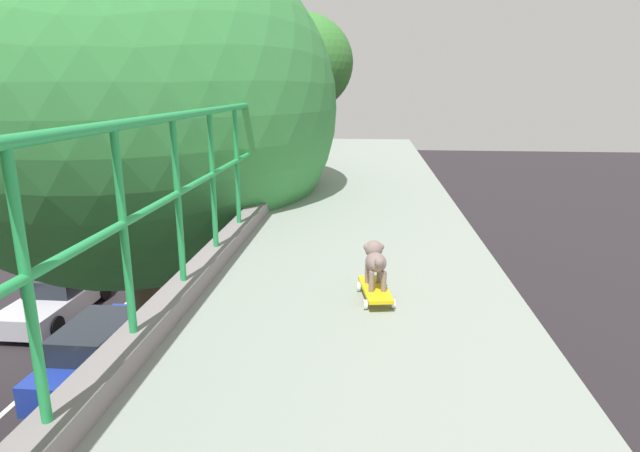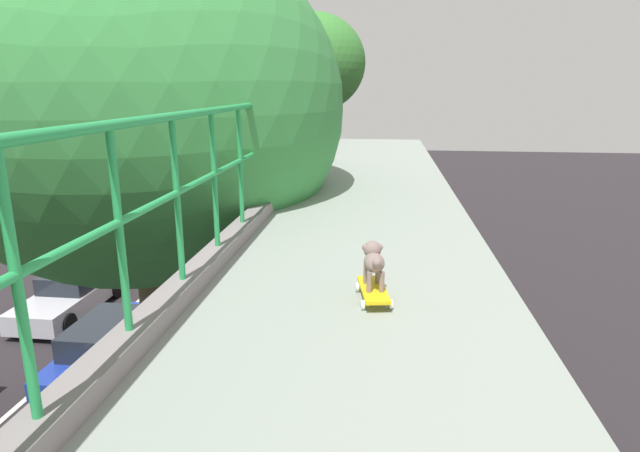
# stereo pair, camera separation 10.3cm
# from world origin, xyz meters

# --- Properties ---
(car_blue_fifth) EXTENTS (1.83, 4.46, 1.54)m
(car_blue_fifth) POSITION_xyz_m (-5.41, 10.30, 0.74)
(car_blue_fifth) COLOR #1A3198
(car_blue_fifth) RESTS_ON ground
(car_silver_sixth) EXTENTS (1.76, 4.28, 1.33)m
(car_silver_sixth) POSITION_xyz_m (-8.64, 13.73, 0.62)
(car_silver_sixth) COLOR #B5B5BE
(car_silver_sixth) RESTS_ON ground
(car_red_taxi_seventh) EXTENTS (1.77, 4.30, 1.68)m
(car_red_taxi_seventh) POSITION_xyz_m (-5.39, 17.04, 0.72)
(car_red_taxi_seventh) COLOR red
(car_red_taxi_seventh) RESTS_ON ground
(city_bus) EXTENTS (2.63, 11.19, 3.03)m
(city_bus) POSITION_xyz_m (-8.83, 25.78, 1.73)
(city_bus) COLOR white
(city_bus) RESTS_ON ground
(roadside_tree_mid) EXTENTS (5.92, 5.92, 9.28)m
(roadside_tree_mid) POSITION_xyz_m (-2.40, 6.47, 6.71)
(roadside_tree_mid) COLOR #49402E
(roadside_tree_mid) RESTS_ON ground
(roadside_tree_far) EXTENTS (3.77, 3.77, 9.19)m
(roadside_tree_far) POSITION_xyz_m (-2.34, 16.32, 7.57)
(roadside_tree_far) COLOR brown
(roadside_tree_far) RESTS_ON ground
(roadside_tree_farthest) EXTENTS (5.12, 5.12, 10.54)m
(roadside_tree_farthest) POSITION_xyz_m (-2.44, 26.11, 8.06)
(roadside_tree_farthest) COLOR #493B2A
(roadside_tree_farthest) RESTS_ON ground
(toy_skateboard) EXTENTS (0.27, 0.51, 0.09)m
(toy_skateboard) POSITION_xyz_m (1.09, 2.51, 5.66)
(toy_skateboard) COLOR gold
(toy_skateboard) RESTS_ON overpass_deck
(small_dog) EXTENTS (0.18, 0.33, 0.31)m
(small_dog) POSITION_xyz_m (1.08, 2.55, 5.87)
(small_dog) COLOR gray
(small_dog) RESTS_ON toy_skateboard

